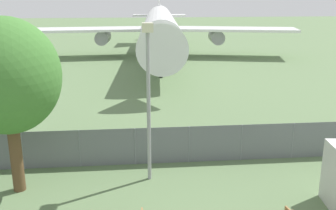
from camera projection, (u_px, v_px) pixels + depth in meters
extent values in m
cylinder|color=slate|center=(23.00, 151.00, 17.86)|extent=(0.07, 0.07, 1.80)
cylinder|color=slate|center=(80.00, 148.00, 18.10)|extent=(0.07, 0.07, 1.80)
cylinder|color=slate|center=(135.00, 146.00, 18.34)|extent=(0.07, 0.07, 1.80)
cylinder|color=slate|center=(189.00, 144.00, 18.58)|extent=(0.07, 0.07, 1.80)
cylinder|color=slate|center=(241.00, 142.00, 18.82)|extent=(0.07, 0.07, 1.80)
cylinder|color=slate|center=(293.00, 141.00, 19.06)|extent=(0.07, 0.07, 1.80)
cube|color=slate|center=(189.00, 144.00, 18.58)|extent=(56.00, 0.01, 1.80)
cylinder|color=white|center=(160.00, 26.00, 46.59)|extent=(6.04, 33.31, 3.71)
cone|color=white|center=(162.00, 47.00, 28.90)|extent=(3.96, 3.96, 3.71)
cone|color=white|center=(159.00, 16.00, 64.73)|extent=(3.66, 4.86, 3.34)
cube|color=white|center=(235.00, 29.00, 48.58)|extent=(15.55, 7.65, 0.30)
cylinder|color=#939399|center=(216.00, 37.00, 49.12)|extent=(1.90, 3.45, 1.67)
cube|color=white|center=(84.00, 30.00, 48.09)|extent=(15.19, 5.65, 0.30)
cylinder|color=#939399|center=(103.00, 37.00, 48.75)|extent=(1.90, 3.45, 1.67)
cube|color=white|center=(159.00, 15.00, 61.33)|extent=(8.36, 3.54, 0.20)
cylinder|color=#2D2D33|center=(161.00, 67.00, 37.06)|extent=(0.24, 0.24, 2.08)
cylinder|color=#2D2D33|center=(161.00, 75.00, 37.27)|extent=(0.34, 0.58, 0.56)
cylinder|color=#2D2D33|center=(178.00, 48.00, 49.05)|extent=(0.24, 0.24, 2.08)
cylinder|color=#2D2D33|center=(178.00, 54.00, 49.26)|extent=(0.34, 0.58, 0.56)
cylinder|color=#2D2D33|center=(142.00, 48.00, 48.93)|extent=(0.24, 0.24, 2.08)
cylinder|color=#2D2D33|center=(142.00, 55.00, 49.14)|extent=(0.34, 0.58, 0.56)
cylinder|color=brown|center=(16.00, 155.00, 15.77)|extent=(0.49, 0.49, 3.05)
ellipsoid|color=#427A33|center=(7.00, 76.00, 14.86)|extent=(4.08, 4.08, 4.48)
cylinder|color=#99999E|center=(149.00, 109.00, 16.27)|extent=(0.16, 0.16, 6.33)
cube|color=beige|center=(148.00, 27.00, 15.34)|extent=(0.44, 0.44, 0.36)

